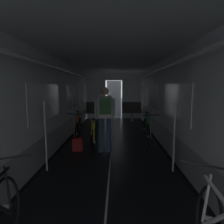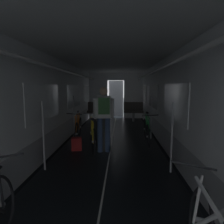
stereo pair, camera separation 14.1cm
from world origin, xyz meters
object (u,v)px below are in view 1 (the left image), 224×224
object	(u,v)px
bench_seat_far_right	(132,110)
person_cyclist_aisle	(105,113)
bicycle_yellow_in_aisle	(93,135)
backpack_on_floor	(77,144)
bench_seat_far_left	(95,110)
bicycle_green	(147,131)
bicycle_orange	(78,129)

from	to	relation	value
bench_seat_far_right	person_cyclist_aisle	bearing A→B (deg)	-102.42
bicycle_yellow_in_aisle	backpack_on_floor	size ratio (longest dim) A/B	4.91
person_cyclist_aisle	bicycle_yellow_in_aisle	xyz separation A→B (m)	(-0.33, 0.27, -0.63)
bench_seat_far_left	bicycle_green	distance (m)	4.38
bench_seat_far_left	bicycle_orange	world-z (taller)	bench_seat_far_left
bench_seat_far_left	bicycle_yellow_in_aisle	bearing A→B (deg)	-84.81
bench_seat_far_right	bicycle_green	xyz separation A→B (m)	(0.16, -3.92, -0.18)
bench_seat_far_right	bench_seat_far_left	bearing A→B (deg)	180.00
bicycle_orange	person_cyclist_aisle	bearing A→B (deg)	-50.18
bicycle_orange	person_cyclist_aisle	size ratio (longest dim) A/B	1.00
bicycle_green	person_cyclist_aisle	bearing A→B (deg)	-144.14
bicycle_green	person_cyclist_aisle	world-z (taller)	person_cyclist_aisle
person_cyclist_aisle	bench_seat_far_right	bearing A→B (deg)	77.58
person_cyclist_aisle	bicycle_yellow_in_aisle	world-z (taller)	person_cyclist_aisle
bench_seat_far_right	person_cyclist_aisle	xyz separation A→B (m)	(-1.06, -4.80, 0.45)
bicycle_orange	bicycle_green	distance (m)	2.14
bench_seat_far_right	backpack_on_floor	world-z (taller)	bench_seat_far_right
bicycle_orange	person_cyclist_aisle	distance (m)	1.56
bench_seat_far_left	bicycle_green	bearing A→B (deg)	-63.48
bicycle_orange	backpack_on_floor	size ratio (longest dim) A/B	4.97
bicycle_orange	backpack_on_floor	world-z (taller)	bicycle_orange
bicycle_orange	bicycle_green	world-z (taller)	same
bench_seat_far_left	bench_seat_far_right	size ratio (longest dim) A/B	1.00
bench_seat_far_right	bicycle_yellow_in_aisle	distance (m)	4.74
bicycle_green	bicycle_yellow_in_aisle	distance (m)	1.66
bicycle_orange	bicycle_yellow_in_aisle	xyz separation A→B (m)	(0.58, -0.83, 0.00)
bench_seat_far_right	bicycle_green	bearing A→B (deg)	-87.72
person_cyclist_aisle	backpack_on_floor	world-z (taller)	person_cyclist_aisle
bicycle_green	bicycle_yellow_in_aisle	xyz separation A→B (m)	(-1.54, -0.61, 0.00)
bicycle_orange	bicycle_green	size ratio (longest dim) A/B	1.00
bench_seat_far_left	bicycle_green	xyz separation A→B (m)	(1.96, -3.92, -0.18)
bicycle_orange	backpack_on_floor	distance (m)	1.01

